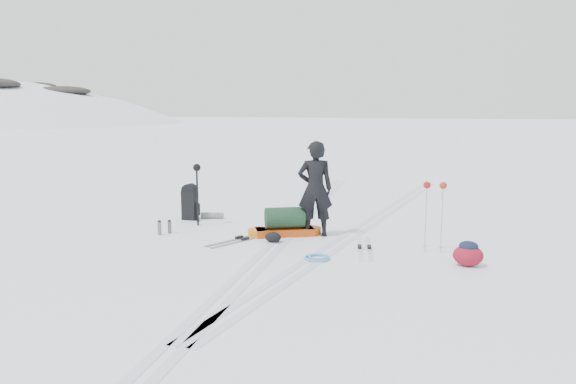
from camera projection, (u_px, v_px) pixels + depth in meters
name	position (u px, v px, depth m)	size (l,w,h in m)	color
ground	(280.00, 241.00, 10.84)	(200.00, 200.00, 0.00)	white
ski_tracks	(322.00, 233.00, 11.50)	(3.38, 17.97, 0.01)	silver
skier	(315.00, 189.00, 11.11)	(0.70, 0.46, 1.91)	black
pulk_sled	(285.00, 225.00, 11.27)	(1.53, 1.05, 0.57)	#C03E0B
expedition_rucksack	(193.00, 203.00, 12.80)	(0.86, 0.51, 0.83)	black
ski_poles_black	(197.00, 175.00, 12.05)	(0.17, 0.17, 1.35)	black
ski_poles_silver	(435.00, 193.00, 9.87)	(0.40, 0.15, 1.27)	#B9BCC0
touring_skis_grey	(242.00, 239.00, 10.92)	(0.97, 1.63, 0.06)	#96979E
touring_skis_white	(364.00, 248.00, 10.23)	(0.59, 1.76, 0.06)	silver
rope_coil	(317.00, 258.00, 9.55)	(0.52, 0.52, 0.05)	#4F9AC1
small_daypack	(468.00, 254.00, 9.12)	(0.60, 0.56, 0.42)	maroon
thermos_pair	(164.00, 227.00, 11.37)	(0.21, 0.28, 0.30)	slate
stuff_sack	(273.00, 237.00, 10.71)	(0.39, 0.35, 0.20)	black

